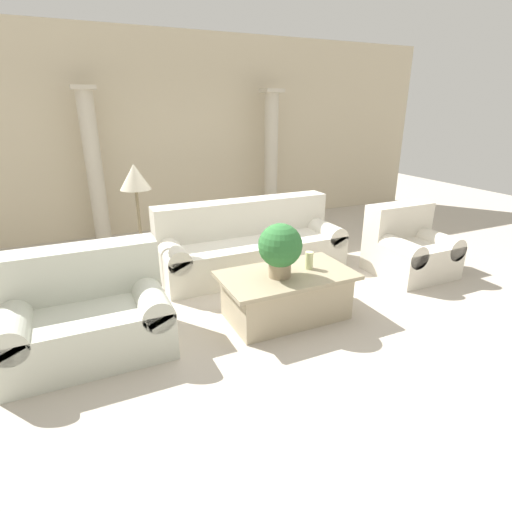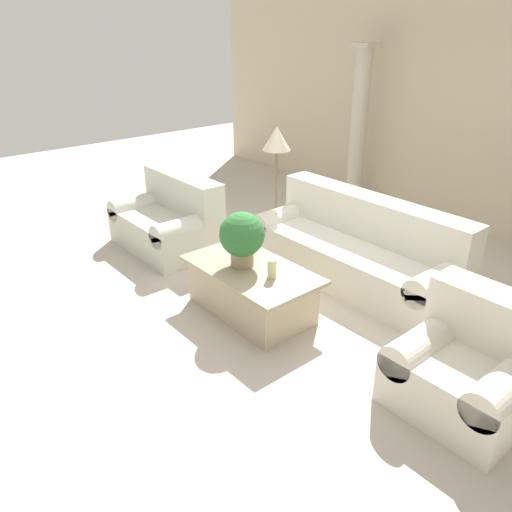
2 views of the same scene
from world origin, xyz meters
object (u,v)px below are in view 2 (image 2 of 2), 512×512
sofa_long (356,249)px  coffee_table (251,290)px  potted_plant (242,236)px  armchair (469,365)px  floor_lamp (277,147)px  loveseat (169,220)px

sofa_long → coffee_table: sofa_long is taller
potted_plant → armchair: size_ratio=0.59×
floor_lamp → armchair: 3.47m
potted_plant → armchair: 2.21m
loveseat → floor_lamp: 1.61m
sofa_long → armchair: 2.06m
floor_lamp → loveseat: bearing=-120.9°
sofa_long → loveseat: bearing=-151.8°
loveseat → armchair: size_ratio=1.49×
floor_lamp → sofa_long: bearing=-2.0°
coffee_table → sofa_long: bearing=81.8°
floor_lamp → armchair: (3.21, -1.00, -0.88)m
armchair → coffee_table: bearing=-169.2°
sofa_long → loveseat: (-2.07, -1.11, 0.01)m
coffee_table → potted_plant: 0.55m
coffee_table → armchair: 2.06m
sofa_long → floor_lamp: (-1.37, 0.05, 0.88)m
sofa_long → potted_plant: bearing=-102.0°
loveseat → potted_plant: potted_plant is taller
sofa_long → potted_plant: (-0.29, -1.37, 0.44)m
armchair → floor_lamp: bearing=162.7°
loveseat → sofa_long: bearing=28.2°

